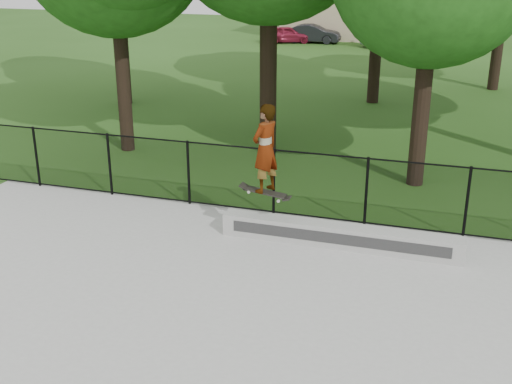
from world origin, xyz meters
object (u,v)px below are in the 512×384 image
car_b (313,34)px  car_c (396,38)px  grind_ledge (340,236)px  car_a (287,34)px  skater_airborne (265,150)px

car_b → car_c: car_c is taller
car_b → car_c: 5.46m
grind_ledge → car_a: (-8.72, 28.78, 0.25)m
skater_airborne → car_c: bearing=90.8°
car_c → skater_airborne: 28.26m
car_c → skater_airborne: size_ratio=2.11×
grind_ledge → skater_airborne: 2.23m
skater_airborne → car_b: bearing=101.0°
grind_ledge → car_a: 30.07m
car_c → grind_ledge: bearing=-159.0°
grind_ledge → car_a: bearing=106.9°
grind_ledge → car_a: car_a is taller
car_a → skater_airborne: bearing=173.6°
car_b → car_c: bearing=-105.1°
grind_ledge → car_b: bearing=103.8°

